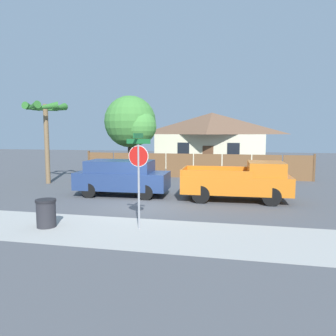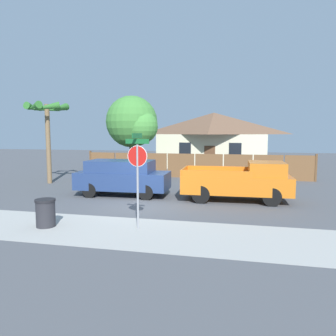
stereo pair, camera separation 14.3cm
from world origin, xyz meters
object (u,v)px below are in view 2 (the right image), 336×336
object	(u,v)px
red_suv	(122,177)
stop_sign	(137,165)
palm_tree	(47,114)
trash_bin	(46,213)
house	(213,138)
orange_pickup	(240,181)
oak_tree	(134,123)

from	to	relation	value
red_suv	stop_sign	size ratio (longest dim) A/B	1.48
palm_tree	red_suv	world-z (taller)	palm_tree
palm_tree	trash_bin	bearing A→B (deg)	-58.04
trash_bin	red_suv	bearing A→B (deg)	84.43
house	orange_pickup	bearing A→B (deg)	-80.53
oak_tree	palm_tree	size ratio (longest dim) A/B	1.20
oak_tree	trash_bin	xyz separation A→B (m)	(1.79, -14.35, -3.36)
house	trash_bin	world-z (taller)	house
palm_tree	stop_sign	distance (m)	11.64
red_suv	trash_bin	world-z (taller)	red_suv
red_suv	orange_pickup	size ratio (longest dim) A/B	0.93
house	oak_tree	world-z (taller)	oak_tree
palm_tree	red_suv	distance (m)	7.17
stop_sign	trash_bin	size ratio (longest dim) A/B	3.33
orange_pickup	trash_bin	size ratio (longest dim) A/B	5.28
orange_pickup	house	bearing A→B (deg)	97.69
oak_tree	red_suv	xyz separation A→B (m)	(2.35, -8.67, -2.88)
oak_tree	stop_sign	bearing A→B (deg)	-70.76
red_suv	trash_bin	xyz separation A→B (m)	(-0.55, -5.68, -0.48)
orange_pickup	stop_sign	xyz separation A→B (m)	(-3.20, -5.19, 1.18)
stop_sign	orange_pickup	bearing A→B (deg)	64.52
stop_sign	oak_tree	bearing A→B (deg)	115.42
oak_tree	red_suv	distance (m)	9.43
oak_tree	palm_tree	world-z (taller)	oak_tree
house	stop_sign	bearing A→B (deg)	-91.64
oak_tree	orange_pickup	distance (m)	12.17
palm_tree	house	bearing A→B (deg)	55.47
house	trash_bin	size ratio (longest dim) A/B	10.73
house	oak_tree	distance (m)	8.92
house	oak_tree	size ratio (longest dim) A/B	1.70
orange_pickup	stop_sign	size ratio (longest dim) A/B	1.59
stop_sign	trash_bin	bearing A→B (deg)	-164.63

